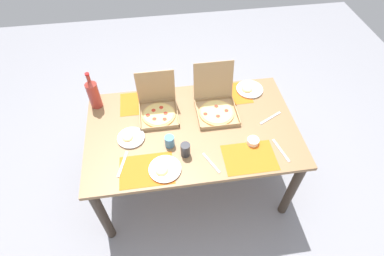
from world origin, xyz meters
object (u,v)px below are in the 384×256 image
at_px(cup_spare, 170,141).
at_px(plate_middle, 131,138).
at_px(pizza_box_corner_right, 216,105).
at_px(plate_far_right, 249,89).
at_px(plate_far_left, 165,169).
at_px(cup_dark, 185,150).
at_px(pizza_box_center, 158,108).
at_px(condiment_bowl, 253,141).
at_px(soda_bottle, 93,93).

bearing_deg(cup_spare, plate_middle, 160.17).
bearing_deg(pizza_box_corner_right, plate_far_right, 29.84).
height_order(pizza_box_corner_right, plate_far_left, pizza_box_corner_right).
bearing_deg(plate_far_left, cup_spare, 75.00).
height_order(plate_far_left, plate_middle, same).
xyz_separation_m(cup_spare, cup_dark, (0.10, -0.10, 0.01)).
bearing_deg(cup_spare, pizza_box_center, 99.78).
bearing_deg(plate_far_left, pizza_box_center, 90.17).
distance_m(plate_far_right, condiment_bowl, 0.56).
bearing_deg(cup_dark, condiment_bowl, 3.18).
distance_m(plate_far_left, plate_middle, 0.37).
relative_size(plate_far_right, cup_spare, 2.60).
bearing_deg(plate_far_left, pizza_box_corner_right, 48.25).
distance_m(soda_bottle, cup_spare, 0.72).
relative_size(pizza_box_center, cup_dark, 3.16).
height_order(plate_far_right, plate_middle, same).
xyz_separation_m(cup_spare, condiment_bowl, (0.59, -0.07, -0.02)).
bearing_deg(plate_middle, plate_far_left, -54.14).
relative_size(pizza_box_corner_right, cup_dark, 3.50).
xyz_separation_m(cup_dark, condiment_bowl, (0.49, 0.03, -0.03)).
relative_size(pizza_box_corner_right, pizza_box_center, 1.11).
relative_size(plate_middle, soda_bottle, 0.61).
xyz_separation_m(pizza_box_center, condiment_bowl, (0.64, -0.40, -0.03)).
bearing_deg(cup_spare, plate_far_left, -105.00).
relative_size(pizza_box_corner_right, plate_far_right, 1.64).
bearing_deg(cup_dark, plate_far_right, 43.15).
height_order(cup_dark, condiment_bowl, cup_dark).
bearing_deg(cup_spare, pizza_box_corner_right, 36.98).
distance_m(pizza_box_corner_right, soda_bottle, 0.95).
bearing_deg(soda_bottle, plate_far_left, -55.03).
bearing_deg(soda_bottle, condiment_bowl, -26.12).
height_order(pizza_box_center, plate_far_right, pizza_box_center).
bearing_deg(pizza_box_corner_right, plate_middle, -163.67).
height_order(plate_middle, cup_spare, cup_spare).
distance_m(pizza_box_center, soda_bottle, 0.51).
xyz_separation_m(pizza_box_corner_right, condiment_bowl, (0.20, -0.36, -0.03)).
relative_size(plate_far_left, soda_bottle, 0.67).
relative_size(soda_bottle, cup_dark, 3.12).
height_order(pizza_box_center, cup_dark, pizza_box_center).
relative_size(pizza_box_corner_right, condiment_bowl, 4.29).
xyz_separation_m(plate_far_left, soda_bottle, (-0.48, 0.69, 0.12)).
height_order(pizza_box_corner_right, plate_far_right, pizza_box_corner_right).
xyz_separation_m(pizza_box_corner_right, plate_far_left, (-0.44, -0.50, -0.04)).
bearing_deg(soda_bottle, plate_far_right, -0.11).
bearing_deg(plate_middle, condiment_bowl, -11.03).
bearing_deg(pizza_box_center, cup_spare, -80.22).
bearing_deg(plate_middle, cup_spare, -19.83).
distance_m(plate_far_left, plate_far_right, 1.03).
distance_m(plate_far_right, cup_dark, 0.84).
relative_size(plate_far_left, plate_far_right, 0.98).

